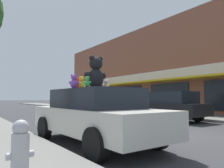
{
  "coord_description": "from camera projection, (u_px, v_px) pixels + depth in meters",
  "views": [
    {
      "loc": [
        -6.07,
        -4.96,
        1.21
      ],
      "look_at": [
        -0.21,
        3.53,
        1.88
      ],
      "focal_mm": 35.0,
      "sensor_mm": 36.0,
      "label": 1
    }
  ],
  "objects": [
    {
      "name": "ground_plane",
      "position": [
        176.0,
        134.0,
        7.43
      ],
      "size": [
        260.0,
        260.0,
        0.0
      ],
      "primitive_type": "plane",
      "color": "#333335"
    },
    {
      "name": "storefront_row",
      "position": [
        186.0,
        73.0,
        23.07
      ],
      "size": [
        13.02,
        30.68,
        7.81
      ],
      "color": "brown",
      "rests_on": "ground_plane"
    },
    {
      "name": "plush_art_car",
      "position": [
        95.0,
        115.0,
        5.75
      ],
      "size": [
        2.0,
        4.53,
        1.45
      ],
      "rotation": [
        0.0,
        0.0,
        0.03
      ],
      "color": "beige",
      "rests_on": "ground_plane"
    },
    {
      "name": "teddy_bear_giant",
      "position": [
        96.0,
        73.0,
        6.08
      ],
      "size": [
        0.69,
        0.43,
        0.94
      ],
      "rotation": [
        0.0,
        0.0,
        3.17
      ],
      "color": "black",
      "rests_on": "plush_art_car"
    },
    {
      "name": "teddy_bear_cream",
      "position": [
        106.0,
        85.0,
        6.37
      ],
      "size": [
        0.22,
        0.18,
        0.3
      ],
      "rotation": [
        0.0,
        0.0,
        2.62
      ],
      "color": "beige",
      "rests_on": "plush_art_car"
    },
    {
      "name": "teddy_bear_yellow",
      "position": [
        81.0,
        83.0,
        5.62
      ],
      "size": [
        0.24,
        0.19,
        0.32
      ],
      "rotation": [
        0.0,
        0.0,
        3.62
      ],
      "color": "yellow",
      "rests_on": "plush_art_car"
    },
    {
      "name": "teddy_bear_red",
      "position": [
        77.0,
        84.0,
        6.04
      ],
      "size": [
        0.22,
        0.24,
        0.33
      ],
      "rotation": [
        0.0,
        0.0,
        2.24
      ],
      "color": "red",
      "rests_on": "plush_art_car"
    },
    {
      "name": "teddy_bear_orange",
      "position": [
        91.0,
        86.0,
        6.54
      ],
      "size": [
        0.17,
        0.15,
        0.24
      ],
      "rotation": [
        0.0,
        0.0,
        3.73
      ],
      "color": "orange",
      "rests_on": "plush_art_car"
    },
    {
      "name": "teddy_bear_green",
      "position": [
        87.0,
        82.0,
        4.81
      ],
      "size": [
        0.16,
        0.17,
        0.25
      ],
      "rotation": [
        0.0,
        0.0,
        2.35
      ],
      "color": "green",
      "rests_on": "plush_art_car"
    },
    {
      "name": "teddy_bear_purple",
      "position": [
        74.0,
        82.0,
        5.4
      ],
      "size": [
        0.24,
        0.24,
        0.35
      ],
      "rotation": [
        0.0,
        0.0,
        2.38
      ],
      "color": "purple",
      "rests_on": "plush_art_car"
    },
    {
      "name": "parked_car_far_center",
      "position": [
        165.0,
        105.0,
        11.93
      ],
      "size": [
        1.84,
        4.58,
        1.55
      ],
      "color": "black",
      "rests_on": "ground_plane"
    },
    {
      "name": "fire_hydrant",
      "position": [
        20.0,
        151.0,
        2.78
      ],
      "size": [
        0.33,
        0.22,
        0.79
      ],
      "color": "#B2B2B7",
      "rests_on": "sidewalk_near"
    }
  ]
}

